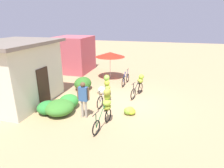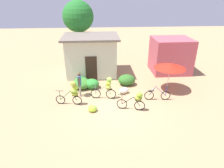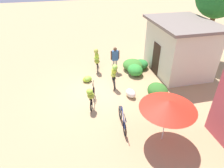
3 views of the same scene
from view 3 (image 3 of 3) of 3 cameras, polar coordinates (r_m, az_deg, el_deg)
name	(u,v)px [view 3 (image 3 of 3)]	position (r m, az deg, el deg)	size (l,w,h in m)	color
ground_plane	(96,93)	(11.40, -4.55, -2.54)	(60.00, 60.00, 0.00)	tan
building_low	(179,47)	(13.73, 18.61, 9.98)	(4.52, 3.54, 3.28)	beige
hedge_bush_front_left	(141,64)	(13.98, 8.27, 5.62)	(1.02, 0.97, 0.59)	#2B7F33
hedge_bush_front_right	(133,65)	(13.71, 5.96, 5.42)	(1.42, 1.35, 0.68)	#3B7C2C
hedge_bush_mid	(135,70)	(13.06, 6.63, 3.96)	(1.11, 0.97, 0.69)	#328E34
hedge_bush_by_door	(158,91)	(11.07, 12.90, -1.99)	(1.30, 1.06, 0.81)	#326B25
market_umbrella	(168,105)	(7.82, 15.74, -5.69)	(2.19, 2.19, 2.01)	beige
bicycle_leftmost	(97,59)	(13.20, -4.36, 7.18)	(1.67, 0.45, 1.62)	black
bicycle_near_pile	(114,74)	(11.48, 0.54, 2.96)	(1.69, 0.38, 1.53)	black
bicycle_center_loaded	(91,96)	(9.96, -5.96, -3.29)	(1.68, 0.57, 1.23)	black
bicycle_by_shop	(122,120)	(9.10, 2.96, -10.19)	(1.71, 0.22, 0.98)	black
banana_pile_on_ground	(87,79)	(12.44, -7.09, 1.40)	(0.62, 0.67, 0.35)	olive
produce_sack	(131,93)	(11.00, 5.35, -2.65)	(0.70, 0.44, 0.44)	silver
person_vendor	(115,57)	(13.07, 0.87, 7.70)	(0.23, 0.58, 1.72)	gray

